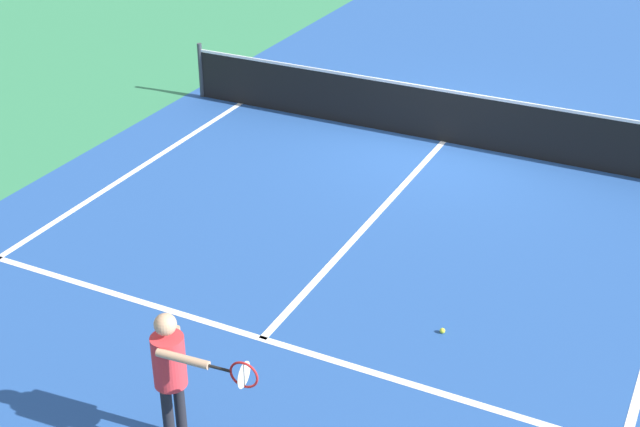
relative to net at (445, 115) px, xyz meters
name	(u,v)px	position (x,y,z in m)	size (l,w,h in m)	color
ground_plane	(444,142)	(0.00, 0.00, -0.49)	(60.00, 60.00, 0.00)	#337F51
court_surface_inbounds	(444,142)	(0.00, 0.00, -0.49)	(10.62, 24.40, 0.00)	#234C93
line_sideline_left	(22,243)	(-4.11, -5.95, -0.49)	(0.10, 11.89, 0.01)	white
line_sideline_right	(631,421)	(4.11, -5.95, -0.49)	(0.10, 11.89, 0.01)	white
line_service_near	(262,339)	(0.00, -6.40, -0.49)	(8.22, 0.10, 0.01)	white
line_center_service	(371,221)	(0.00, -3.20, -0.49)	(0.10, 6.40, 0.01)	white
net	(445,115)	(0.00, 0.00, 0.00)	(10.05, 0.09, 1.07)	#33383D
player_near	(172,368)	(0.14, -8.31, 0.48)	(1.19, 0.44, 1.57)	black
tennis_ball_mid_court	(442,331)	(1.85, -5.35, -0.46)	(0.07, 0.07, 0.07)	#CCE033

